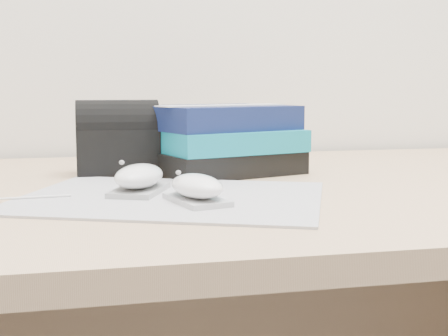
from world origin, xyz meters
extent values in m
cube|color=tan|center=(0.00, 1.58, 0.71)|extent=(1.60, 0.80, 0.03)
cube|color=tan|center=(0.00, 1.96, 0.35)|extent=(1.52, 0.03, 0.35)
cube|color=gray|center=(-0.12, 1.47, 0.73)|extent=(0.46, 0.41, 0.00)
cube|color=#9A9A9C|center=(-0.16, 1.51, 0.74)|extent=(0.09, 0.12, 0.01)
ellipsoid|color=white|center=(-0.16, 1.51, 0.76)|extent=(0.09, 0.12, 0.03)
ellipsoid|color=gray|center=(-0.18, 1.51, 0.77)|extent=(0.01, 0.01, 0.01)
cube|color=#AFAEB1|center=(-0.10, 1.42, 0.74)|extent=(0.07, 0.10, 0.01)
ellipsoid|color=white|center=(-0.10, 1.42, 0.75)|extent=(0.07, 0.10, 0.03)
ellipsoid|color=#9B9A9D|center=(-0.12, 1.42, 0.77)|extent=(0.01, 0.01, 0.01)
cube|color=black|center=(-0.01, 1.70, 0.75)|extent=(0.27, 0.24, 0.04)
cube|color=#0D7C95|center=(0.00, 1.69, 0.78)|extent=(0.26, 0.23, 0.03)
cube|color=#101B49|center=(-0.01, 1.70, 0.82)|extent=(0.26, 0.24, 0.04)
cube|color=silver|center=(-0.01, 1.68, 0.84)|extent=(0.22, 0.12, 0.00)
cube|color=black|center=(-0.18, 1.71, 0.77)|extent=(0.13, 0.09, 0.07)
cylinder|color=black|center=(-0.18, 1.71, 0.81)|extent=(0.13, 0.09, 0.09)
camera|label=1|loc=(-0.23, 0.70, 0.87)|focal=50.00mm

